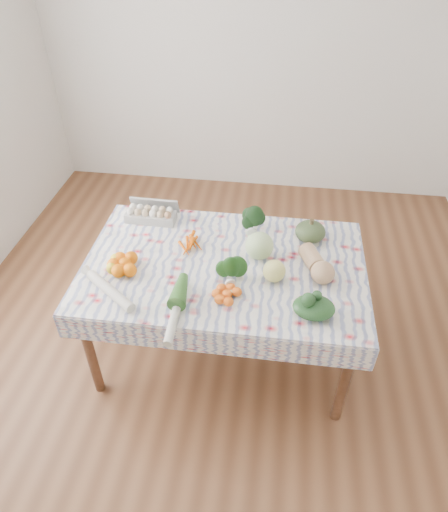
# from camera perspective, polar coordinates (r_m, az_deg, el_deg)

# --- Properties ---
(ground) EXTENTS (4.50, 4.50, 0.00)m
(ground) POSITION_cam_1_polar(r_m,az_deg,el_deg) (3.24, -0.00, -11.25)
(ground) COLOR brown
(ground) RESTS_ON ground
(wall_back) EXTENTS (4.00, 0.04, 2.80)m
(wall_back) POSITION_cam_1_polar(r_m,az_deg,el_deg) (4.43, 4.32, 24.88)
(wall_back) COLOR silver
(wall_back) RESTS_ON ground
(dining_table) EXTENTS (1.60, 1.00, 0.75)m
(dining_table) POSITION_cam_1_polar(r_m,az_deg,el_deg) (2.75, -0.00, -2.28)
(dining_table) COLOR brown
(dining_table) RESTS_ON ground
(tablecloth) EXTENTS (1.66, 1.06, 0.01)m
(tablecloth) POSITION_cam_1_polar(r_m,az_deg,el_deg) (2.70, -0.00, -1.05)
(tablecloth) COLOR white
(tablecloth) RESTS_ON dining_table
(egg_carton) EXTENTS (0.33, 0.14, 0.09)m
(egg_carton) POSITION_cam_1_polar(r_m,az_deg,el_deg) (3.06, -9.16, 5.05)
(egg_carton) COLOR #A7A7A2
(egg_carton) RESTS_ON tablecloth
(carrot_bunch) EXTENTS (0.20, 0.18, 0.03)m
(carrot_bunch) POSITION_cam_1_polar(r_m,az_deg,el_deg) (2.82, -4.52, 1.37)
(carrot_bunch) COLOR #D95402
(carrot_bunch) RESTS_ON tablecloth
(kale_bunch) EXTENTS (0.19, 0.17, 0.14)m
(kale_bunch) POSITION_cam_1_polar(r_m,az_deg,el_deg) (2.90, 3.35, 4.06)
(kale_bunch) COLOR black
(kale_bunch) RESTS_ON tablecloth
(kabocha_squash) EXTENTS (0.24, 0.24, 0.12)m
(kabocha_squash) POSITION_cam_1_polar(r_m,az_deg,el_deg) (2.89, 10.74, 3.03)
(kabocha_squash) COLOR #3B4F2B
(kabocha_squash) RESTS_ON tablecloth
(cabbage) EXTENTS (0.18, 0.18, 0.17)m
(cabbage) POSITION_cam_1_polar(r_m,az_deg,el_deg) (2.70, 4.45, 1.28)
(cabbage) COLOR #B1D28C
(cabbage) RESTS_ON tablecloth
(butternut_squash) EXTENTS (0.24, 0.32, 0.14)m
(butternut_squash) POSITION_cam_1_polar(r_m,az_deg,el_deg) (2.65, 11.54, -0.84)
(butternut_squash) COLOR tan
(butternut_squash) RESTS_ON tablecloth
(orange_cluster) EXTENTS (0.30, 0.30, 0.08)m
(orange_cluster) POSITION_cam_1_polar(r_m,az_deg,el_deg) (2.69, -12.30, -0.99)
(orange_cluster) COLOR orange
(orange_cluster) RESTS_ON tablecloth
(broccoli) EXTENTS (0.19, 0.19, 0.11)m
(broccoli) POSITION_cam_1_polar(r_m,az_deg,el_deg) (2.54, 0.56, -2.45)
(broccoli) COLOR #184514
(broccoli) RESTS_ON tablecloth
(mandarin_cluster) EXTENTS (0.25, 0.25, 0.06)m
(mandarin_cluster) POSITION_cam_1_polar(r_m,az_deg,el_deg) (2.47, 0.39, -4.74)
(mandarin_cluster) COLOR orange
(mandarin_cluster) RESTS_ON tablecloth
(grapefruit) EXTENTS (0.15, 0.15, 0.13)m
(grapefruit) POSITION_cam_1_polar(r_m,az_deg,el_deg) (2.57, 6.29, -1.87)
(grapefruit) COLOR #D8D36D
(grapefruit) RESTS_ON tablecloth
(spinach_bag) EXTENTS (0.25, 0.22, 0.10)m
(spinach_bag) POSITION_cam_1_polar(r_m,az_deg,el_deg) (2.41, 11.16, -6.33)
(spinach_bag) COLOR #183718
(spinach_bag) RESTS_ON tablecloth
(daikon) EXTENTS (0.35, 0.29, 0.06)m
(daikon) POSITION_cam_1_polar(r_m,az_deg,el_deg) (2.56, -14.05, -4.24)
(daikon) COLOR beige
(daikon) RESTS_ON tablecloth
(leek) EXTENTS (0.06, 0.45, 0.05)m
(leek) POSITION_cam_1_polar(r_m,az_deg,el_deg) (2.40, -6.00, -6.75)
(leek) COLOR beige
(leek) RESTS_ON tablecloth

